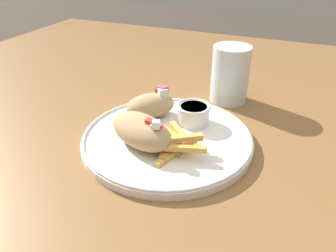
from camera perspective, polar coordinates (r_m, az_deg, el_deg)
table at (r=0.66m, az=-2.25°, el=-6.21°), size 1.60×1.60×0.72m
plate at (r=0.62m, az=0.00°, el=-1.94°), size 0.32×0.32×0.02m
pita_sandwich_near at (r=0.58m, az=-4.68°, el=-0.82°), size 0.15×0.12×0.06m
pita_sandwich_far at (r=0.67m, az=-2.97°, el=3.67°), size 0.12×0.12×0.06m
fries_pile at (r=0.57m, az=1.39°, el=-3.10°), size 0.10×0.11×0.03m
sauce_ramekin at (r=0.65m, az=4.47°, el=2.31°), size 0.07×0.07×0.04m
water_glass at (r=0.77m, az=10.72°, el=8.42°), size 0.09×0.09×0.13m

